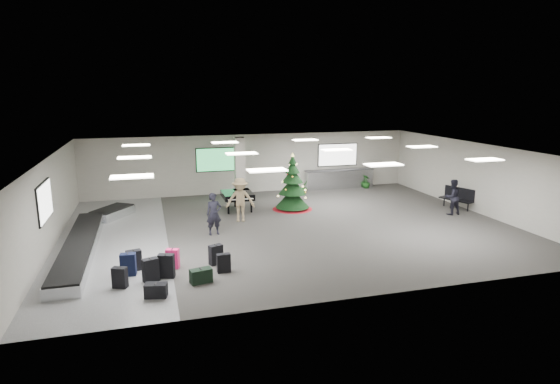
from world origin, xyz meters
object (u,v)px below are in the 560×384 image
object	(u,v)px
grand_piano	(238,195)
potted_plant_right	(366,182)
pink_suitcase	(173,259)
bench	(458,197)
service_counter	(339,179)
traveler_a	(214,214)
baggage_carousel	(88,238)
christmas_tree	(292,190)
traveler_bench	(452,197)
potted_plant_left	(304,187)
traveler_b	(240,200)

from	to	relation	value
grand_piano	potted_plant_right	bearing A→B (deg)	20.18
pink_suitcase	grand_piano	bearing A→B (deg)	82.73
pink_suitcase	grand_piano	world-z (taller)	grand_piano
grand_piano	bench	world-z (taller)	same
service_counter	traveler_a	size ratio (longest dim) A/B	2.43
pink_suitcase	traveler_a	world-z (taller)	traveler_a
baggage_carousel	bench	bearing A→B (deg)	2.69
pink_suitcase	christmas_tree	bearing A→B (deg)	65.71
grand_piano	baggage_carousel	bearing A→B (deg)	-151.63
potted_plant_right	traveler_bench	bearing A→B (deg)	-80.02
grand_piano	potted_plant_left	xyz separation A→B (m)	(4.15, 2.43, -0.33)
pink_suitcase	christmas_tree	xyz separation A→B (m)	(5.92, 6.14, 0.61)
service_counter	christmas_tree	size ratio (longest dim) A/B	1.50
traveler_b	potted_plant_left	distance (m)	6.16
service_counter	bench	distance (m)	6.97
traveler_a	traveler_bench	bearing A→B (deg)	-6.92
service_counter	bench	bearing A→B (deg)	-58.81
pink_suitcase	traveler_b	world-z (taller)	traveler_b
traveler_a	traveler_b	bearing A→B (deg)	42.30
grand_piano	traveler_b	bearing A→B (deg)	-96.91
traveler_a	potted_plant_right	bearing A→B (deg)	26.42
bench	pink_suitcase	bearing A→B (deg)	176.22
grand_piano	traveler_bench	distance (m)	9.84
baggage_carousel	traveler_b	xyz separation A→B (m)	(6.03, 1.48, 0.74)
potted_plant_left	traveler_a	bearing A→B (deg)	-134.28
christmas_tree	grand_piano	bearing A→B (deg)	168.72
service_counter	pink_suitcase	bearing A→B (deg)	-134.81
baggage_carousel	pink_suitcase	size ratio (longest dim) A/B	14.94
pink_suitcase	bench	xyz separation A→B (m)	(13.57, 4.07, 0.25)
christmas_tree	bench	size ratio (longest dim) A/B	1.61
christmas_tree	potted_plant_left	size ratio (longest dim) A/B	3.45
service_counter	traveler_bench	distance (m)	7.31
baggage_carousel	service_counter	world-z (taller)	service_counter
christmas_tree	potted_plant_left	world-z (taller)	christmas_tree
traveler_b	traveler_a	bearing A→B (deg)	-117.60
traveler_bench	potted_plant_right	size ratio (longest dim) A/B	2.15
service_counter	christmas_tree	bearing A→B (deg)	-136.11
traveler_bench	potted_plant_right	distance (m)	6.50
traveler_bench	potted_plant_left	xyz separation A→B (m)	(-5.07, 5.87, -0.42)
bench	potted_plant_left	size ratio (longest dim) A/B	2.14
grand_piano	traveler_bench	size ratio (longest dim) A/B	1.09
pink_suitcase	potted_plant_left	size ratio (longest dim) A/B	0.83
baggage_carousel	pink_suitcase	bearing A→B (deg)	-48.84
baggage_carousel	christmas_tree	bearing A→B (deg)	17.93
traveler_a	traveler_b	world-z (taller)	traveler_b
baggage_carousel	service_counter	size ratio (longest dim) A/B	2.40
pink_suitcase	traveler_bench	distance (m)	13.01
pink_suitcase	christmas_tree	size ratio (longest dim) A/B	0.24
bench	traveler_bench	xyz separation A→B (m)	(-0.97, -0.86, 0.24)
baggage_carousel	pink_suitcase	world-z (taller)	pink_suitcase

